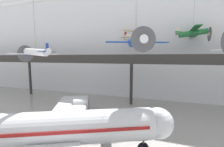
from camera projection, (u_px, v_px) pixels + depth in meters
name	position (u px, v px, depth m)	size (l,w,h in m)	color
hangar_back_wall	(137.00, 43.00, 40.03)	(140.00, 3.00, 29.37)	silver
mezzanine_walkway	(131.00, 62.00, 33.13)	(110.00, 3.20, 11.53)	#2D2B28
airliner_silver_main	(49.00, 129.00, 15.44)	(25.72, 30.26, 10.28)	silver
suspended_plane_cream_biplane	(135.00, 36.00, 34.53)	(7.38, 8.23, 8.86)	beige
suspended_plane_white_twin	(36.00, 52.00, 19.06)	(5.20, 6.28, 12.66)	silver
suspended_plane_blue_trainer	(136.00, 40.00, 22.62)	(9.11, 7.96, 11.51)	#1E4CAD
suspended_plane_green_biplane	(193.00, 33.00, 31.68)	(6.80, 8.31, 9.03)	#1E6B33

